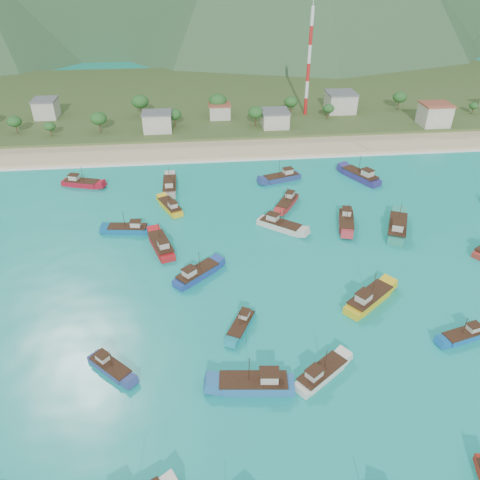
{
  "coord_description": "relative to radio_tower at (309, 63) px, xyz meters",
  "views": [
    {
      "loc": [
        -13.14,
        -67.36,
        57.5
      ],
      "look_at": [
        -4.13,
        18.0,
        3.0
      ],
      "focal_mm": 35.0,
      "sensor_mm": 36.0,
      "label": 1
    }
  ],
  "objects": [
    {
      "name": "boat_0",
      "position": [
        -58.97,
        -121.6,
        -20.0
      ],
      "size": [
        7.84,
        7.71,
        5.01
      ],
      "rotation": [
        0.0,
        0.0,
        3.94
      ],
      "color": "navy",
      "rests_on": "ground"
    },
    {
      "name": "land",
      "position": [
        -30.71,
        32.0,
        -20.51
      ],
      "size": [
        400.0,
        110.0,
        2.4
      ],
      "primitive_type": "cube",
      "color": "#385123",
      "rests_on": "ground"
    },
    {
      "name": "boat_7",
      "position": [
        -24.35,
        -81.11,
        -19.73
      ],
      "size": [
        10.59,
        9.41,
        6.49
      ],
      "rotation": [
        0.0,
        0.0,
        4.03
      ],
      "color": "beige",
      "rests_on": "ground"
    },
    {
      "name": "village",
      "position": [
        -12.18,
        -6.13,
        -15.79
      ],
      "size": [
        215.02,
        32.65,
        7.39
      ],
      "color": "beige",
      "rests_on": "ground"
    },
    {
      "name": "boat_3",
      "position": [
        -25.97,
        -126.6,
        -19.84
      ],
      "size": [
        9.73,
        8.19,
        5.85
      ],
      "rotation": [
        0.0,
        0.0,
        5.34
      ],
      "color": "silver",
      "rests_on": "ground"
    },
    {
      "name": "boat_24",
      "position": [
        -60.05,
        -79.0,
        -19.84
      ],
      "size": [
        10.27,
        4.19,
        5.89
      ],
      "rotation": [
        0.0,
        0.0,
        1.44
      ],
      "color": "#0D558B",
      "rests_on": "ground"
    },
    {
      "name": "boat_10",
      "position": [
        0.77,
        -120.72,
        -19.99
      ],
      "size": [
        8.92,
        4.58,
        5.06
      ],
      "rotation": [
        0.0,
        0.0,
        1.82
      ],
      "color": "#1058A6",
      "rests_on": "ground"
    },
    {
      "name": "surf_line",
      "position": [
        -30.71,
        -38.5,
        -20.51
      ],
      "size": [
        400.0,
        2.5,
        0.08
      ],
      "primitive_type": "cube",
      "color": "white",
      "rests_on": "ground"
    },
    {
      "name": "boat_23",
      "position": [
        -50.52,
        -68.83,
        -19.85
      ],
      "size": [
        6.72,
        10.2,
        5.83
      ],
      "rotation": [
        0.0,
        0.0,
        0.42
      ],
      "color": "gold",
      "rests_on": "ground"
    },
    {
      "name": "ground",
      "position": [
        -30.71,
        -108.0,
        -20.51
      ],
      "size": [
        600.0,
        600.0,
        0.0
      ],
      "primitive_type": "plane",
      "color": "#0C8E8D",
      "rests_on": "ground"
    },
    {
      "name": "boat_11",
      "position": [
        -19.13,
        -54.61,
        -19.73
      ],
      "size": [
        11.42,
        6.44,
        6.48
      ],
      "rotation": [
        0.0,
        0.0,
        1.88
      ],
      "color": "navy",
      "rests_on": "ground"
    },
    {
      "name": "boat_26",
      "position": [
        -12.51,
        -109.96,
        -19.65
      ],
      "size": [
        11.37,
        9.88,
        6.91
      ],
      "rotation": [
        0.0,
        0.0,
        5.37
      ],
      "color": "gold",
      "rests_on": "ground"
    },
    {
      "name": "radio_tower",
      "position": [
        0.0,
        0.0,
        0.0
      ],
      "size": [
        1.2,
        1.2,
        37.83
      ],
      "color": "red",
      "rests_on": "ground"
    },
    {
      "name": "boat_12",
      "position": [
        -20.38,
        -69.71,
        -19.83
      ],
      "size": [
        7.68,
        10.11,
        5.92
      ],
      "rotation": [
        0.0,
        0.0,
        2.6
      ],
      "color": "red",
      "rests_on": "ground"
    },
    {
      "name": "boat_1",
      "position": [
        -52.13,
        -87.09,
        -19.7
      ],
      "size": [
        6.57,
        11.74,
        6.65
      ],
      "rotation": [
        0.0,
        0.0,
        0.31
      ],
      "color": "red",
      "rests_on": "ground"
    },
    {
      "name": "boat_5",
      "position": [
        -75.63,
        -52.25,
        -19.76
      ],
      "size": [
        11.09,
        6.23,
        6.29
      ],
      "rotation": [
        0.0,
        0.0,
        4.4
      ],
      "color": "maroon",
      "rests_on": "ground"
    },
    {
      "name": "vegetation",
      "position": [
        -42.95,
        -4.12,
        -15.27
      ],
      "size": [
        275.72,
        25.99,
        8.87
      ],
      "color": "#235623",
      "rests_on": "ground"
    },
    {
      "name": "boat_19",
      "position": [
        -50.91,
        -57.01,
        -19.66
      ],
      "size": [
        3.44,
        11.62,
        6.86
      ],
      "rotation": [
        0.0,
        0.0,
        0.0
      ],
      "color": "#A39D95",
      "rests_on": "ground"
    },
    {
      "name": "beach",
      "position": [
        -30.71,
        -29.0,
        -20.51
      ],
      "size": [
        400.0,
        18.0,
        1.2
      ],
      "primitive_type": "cube",
      "color": "beige",
      "rests_on": "ground"
    },
    {
      "name": "boat_2",
      "position": [
        -8.12,
        -81.01,
        -19.73
      ],
      "size": [
        6.02,
        11.41,
        6.47
      ],
      "rotation": [
        0.0,
        0.0,
        2.87
      ],
      "color": "#AD2B34",
      "rests_on": "ground"
    },
    {
      "name": "boat_4",
      "position": [
        -44.55,
        -98.48,
        -19.78
      ],
      "size": [
        9.98,
        9.25,
        6.22
      ],
      "rotation": [
        0.0,
        0.0,
        5.43
      ],
      "color": "navy",
      "rests_on": "ground"
    },
    {
      "name": "boat_31",
      "position": [
        -36.55,
        -127.63,
        -19.66
      ],
      "size": [
        11.95,
        4.64,
        6.89
      ],
      "rotation": [
        0.0,
        0.0,
        1.47
      ],
      "color": "#245F9E",
      "rests_on": "ground"
    },
    {
      "name": "boat_16",
      "position": [
        2.77,
        -85.57,
        -19.51
      ],
      "size": [
        8.94,
        13.44,
        7.7
      ],
      "rotation": [
        0.0,
        0.0,
        5.85
      ],
      "color": "#20826D",
      "rests_on": "ground"
    },
    {
      "name": "boat_20",
      "position": [
        3.63,
        -56.38,
        -19.56
      ],
      "size": [
        9.14,
        12.82,
        7.41
      ],
      "rotation": [
        0.0,
        0.0,
        0.49
      ],
      "color": "navy",
      "rests_on": "ground"
    },
    {
      "name": "boat_27",
      "position": [
        -37.14,
        -114.11,
        -20.01
      ],
      "size": [
        6.0,
        8.52,
        4.92
      ],
      "rotation": [
        0.0,
        0.0,
        2.67
      ],
      "color": "teal",
      "rests_on": "ground"
    }
  ]
}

